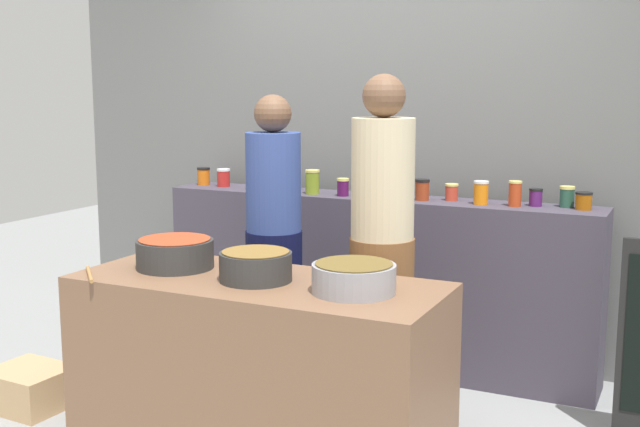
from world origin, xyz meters
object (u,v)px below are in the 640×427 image
Objects in this scene: preserve_jar_2 at (254,180)px; cook_in_cap at (382,268)px; preserve_jar_3 at (293,181)px; cooking_pot_left at (175,254)px; preserve_jar_5 at (343,187)px; preserve_jar_7 at (390,190)px; preserve_jar_13 at (567,197)px; bread_crate at (30,388)px; cooking_pot_center at (256,266)px; preserve_jar_6 at (375,187)px; preserve_jar_11 at (515,194)px; preserve_jar_12 at (536,197)px; preserve_jar_10 at (481,193)px; preserve_jar_4 at (312,182)px; preserve_jar_9 at (452,192)px; preserve_jar_0 at (204,176)px; cooking_pot_right at (354,278)px; preserve_jar_1 at (224,178)px; cook_with_tongs at (274,255)px; preserve_jar_14 at (584,201)px; preserve_jar_8 at (422,190)px; wooden_spoon at (90,274)px.

cook_in_cap reaches higher than preserve_jar_2.
cooking_pot_left is (0.10, -1.41, -0.19)m from preserve_jar_3.
preserve_jar_5 is 0.98m from cook_in_cap.
preserve_jar_5 is 1.01× the size of preserve_jar_7.
bread_crate is at bearing -148.88° from preserve_jar_13.
cooking_pot_center is at bearing -121.94° from cook_in_cap.
preserve_jar_13 is (1.12, 0.04, 0.00)m from preserve_jar_6.
preserve_jar_11 is 0.12m from preserve_jar_12.
cook_in_cap reaches higher than preserve_jar_10.
cooking_pot_left is at bearing 4.93° from bread_crate.
preserve_jar_9 is at bearing 6.73° from preserve_jar_4.
preserve_jar_0 and preserve_jar_13 have the same top height.
cooking_pot_right is (1.72, -1.44, -0.20)m from preserve_jar_0.
preserve_jar_6 is at bearing 174.26° from preserve_jar_10.
preserve_jar_2 is 0.93× the size of preserve_jar_10.
preserve_jar_9 is 0.69× the size of preserve_jar_11.
preserve_jar_1 is 2.02m from preserve_jar_12.
cook_in_cap reaches higher than bread_crate.
cooking_pot_center is at bearing -5.99° from cooking_pot_left.
preserve_jar_3 is at bearing 177.10° from preserve_jar_11.
preserve_jar_6 is 1.14× the size of preserve_jar_12.
preserve_jar_5 is at bearing -15.01° from preserve_jar_3.
preserve_jar_10 reaches higher than preserve_jar_5.
preserve_jar_10 is 1.35× the size of preserve_jar_12.
cook_in_cap is (0.75, -0.24, 0.05)m from cook_with_tongs.
preserve_jar_7 reaches higher than cooking_pot_right.
cook_in_cap is at bearing -129.91° from preserve_jar_13.
preserve_jar_11 reaches higher than cooking_pot_center.
preserve_jar_2 reaches higher than cooking_pot_left.
preserve_jar_14 is (2.28, 0.01, -0.01)m from preserve_jar_1.
cook_with_tongs is at bearing -133.40° from preserve_jar_7.
cook_with_tongs reaches higher than preserve_jar_2.
preserve_jar_3 is 1.58m from cooking_pot_center.
preserve_jar_8 is 1.26× the size of preserve_jar_12.
preserve_jar_0 reaches higher than cooking_pot_left.
preserve_jar_11 reaches higher than preserve_jar_3.
bread_crate is (-1.39, -1.48, -0.99)m from preserve_jar_6.
bread_crate is (-0.92, -0.08, -0.81)m from cooking_pot_left.
cooking_pot_right is (-0.47, -1.45, -0.19)m from preserve_jar_12.
preserve_jar_11 is at bearing -1.38° from preserve_jar_0.
preserve_jar_4 reaches higher than preserve_jar_13.
preserve_jar_13 is at bearing 5.77° from preserve_jar_5.
preserve_jar_9 is 2.58m from bread_crate.
cooking_pot_right is at bearing 0.95° from bread_crate.
preserve_jar_7 is 1.12× the size of preserve_jar_14.
preserve_jar_4 is 0.40× the size of cooking_pot_left.
preserve_jar_11 is at bearing 46.21° from wooden_spoon.
preserve_jar_12 is (0.10, 0.06, -0.02)m from preserve_jar_11.
cook_in_cap is (-0.48, -0.79, -0.30)m from preserve_jar_11.
cooking_pot_left is 1.29× the size of wooden_spoon.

